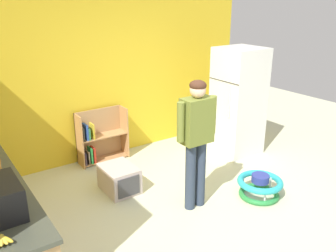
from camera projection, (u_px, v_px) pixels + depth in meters
ground_plane at (199, 215)px, 4.48m from camera, size 12.00×12.00×0.00m
back_wall at (109, 75)px, 5.82m from camera, size 5.20×0.06×2.70m
refrigerator at (238, 102)px, 6.02m from camera, size 0.73×0.68×1.78m
bookshelf at (99, 139)px, 5.84m from camera, size 0.80×0.28×0.85m
standing_person at (197, 134)px, 4.34m from camera, size 0.57×0.22×1.65m
baby_walker at (260, 186)px, 4.84m from camera, size 0.60×0.60×0.32m
pet_carrier at (119, 179)px, 4.98m from camera, size 0.42×0.55×0.36m
banana_bunch at (2, 240)px, 2.56m from camera, size 0.15×0.16×0.04m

